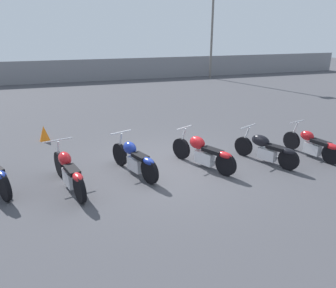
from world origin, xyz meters
TOP-DOWN VIEW (x-y plane):
  - ground_plane at (0.00, 0.00)m, footprint 60.00×60.00m
  - fence_back at (0.00, 15.89)m, footprint 40.00×0.04m
  - light_pole_left at (8.00, 14.81)m, footprint 0.70×0.35m
  - motorcycle_slot_1 at (-2.60, -0.50)m, footprint 0.87×2.19m
  - motorcycle_slot_2 at (-0.97, -0.16)m, footprint 0.92×1.95m
  - motorcycle_slot_3 at (0.90, -0.27)m, footprint 1.10×2.01m
  - motorcycle_slot_4 at (2.70, -0.52)m, footprint 1.07×1.85m
  - motorcycle_slot_5 at (4.23, -0.56)m, footprint 0.72×1.90m
  - traffic_cone_near at (-3.29, 3.37)m, footprint 0.34×0.34m

SIDE VIEW (x-z plane):
  - ground_plane at x=0.00m, z-range 0.00..0.00m
  - traffic_cone_near at x=-3.29m, z-range 0.00..0.51m
  - motorcycle_slot_5 at x=4.23m, z-range -0.09..0.84m
  - motorcycle_slot_4 at x=2.70m, z-range -0.07..0.87m
  - motorcycle_slot_3 at x=0.90m, z-range -0.06..0.91m
  - motorcycle_slot_2 at x=-0.97m, z-range -0.07..0.92m
  - motorcycle_slot_1 at x=-2.60m, z-range -0.07..0.94m
  - fence_back at x=0.00m, z-range 0.00..1.51m
  - light_pole_left at x=8.00m, z-range 0.68..8.37m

